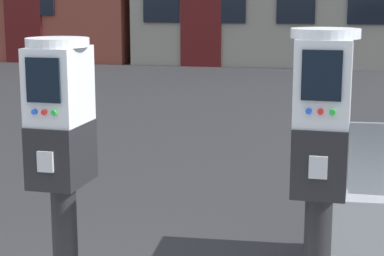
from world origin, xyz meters
TOP-DOWN VIEW (x-y plane):
  - parking_meter_near_kerb at (-0.20, -0.13)m, footprint 0.22×0.26m
  - parking_meter_twin_adjacent at (0.70, -0.13)m, footprint 0.22×0.26m

SIDE VIEW (x-z plane):
  - parking_meter_near_kerb at x=-0.20m, z-range 0.41..1.85m
  - parking_meter_twin_adjacent at x=0.70m, z-range 0.42..1.90m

